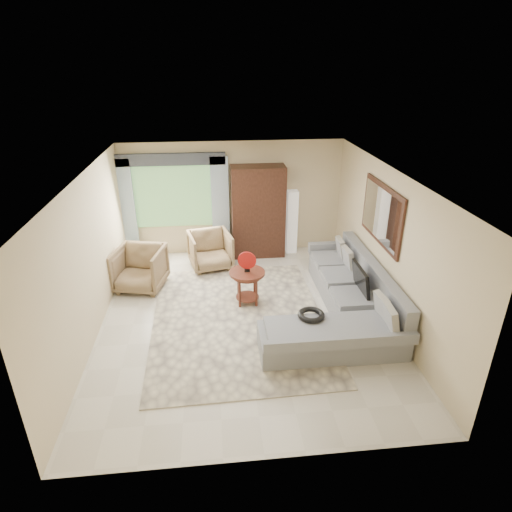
{
  "coord_description": "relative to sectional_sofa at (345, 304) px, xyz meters",
  "views": [
    {
      "loc": [
        -0.48,
        -6.47,
        4.24
      ],
      "look_at": [
        0.25,
        0.35,
        1.05
      ],
      "focal_mm": 30.0,
      "sensor_mm": 36.0,
      "label": 1
    }
  ],
  "objects": [
    {
      "name": "red_disc",
      "position": [
        -1.68,
        0.69,
        0.61
      ],
      "size": [
        0.34,
        0.11,
        0.34
      ],
      "primitive_type": "cylinder",
      "rotation": [
        1.57,
        0.0,
        -0.24
      ],
      "color": "#AA1511",
      "rests_on": "coffee_table"
    },
    {
      "name": "coffee_table",
      "position": [
        -1.68,
        0.69,
        0.07
      ],
      "size": [
        0.66,
        0.66,
        0.66
      ],
      "rotation": [
        0.0,
        0.0,
        0.09
      ],
      "color": "#441F12",
      "rests_on": "ground"
    },
    {
      "name": "wall_mirror",
      "position": [
        0.68,
        0.53,
        1.47
      ],
      "size": [
        0.05,
        1.7,
        1.05
      ],
      "color": "black",
      "rests_on": "wall_right"
    },
    {
      "name": "valance",
      "position": [
        -3.13,
        3.08,
        1.97
      ],
      "size": [
        2.4,
        0.12,
        0.26
      ],
      "primitive_type": "cube",
      "color": "#1E232D",
      "rests_on": "wall_back"
    },
    {
      "name": "potted_plant",
      "position": [
        -3.96,
        2.65,
        0.01
      ],
      "size": [
        0.61,
        0.56,
        0.58
      ],
      "primitive_type": "imported",
      "rotation": [
        0.0,
        0.0,
        0.22
      ],
      "color": "#999999",
      "rests_on": "ground"
    },
    {
      "name": "curtain_left",
      "position": [
        -4.18,
        3.06,
        0.87
      ],
      "size": [
        0.4,
        0.08,
        2.3
      ],
      "primitive_type": "cube",
      "color": "#9EB7CC",
      "rests_on": "ground"
    },
    {
      "name": "window",
      "position": [
        -3.13,
        3.15,
        1.12
      ],
      "size": [
        1.8,
        0.04,
        1.4
      ],
      "primitive_type": "cube",
      "color": "#669E59",
      "rests_on": "wall_back"
    },
    {
      "name": "armoire",
      "position": [
        -1.23,
        2.9,
        0.77
      ],
      "size": [
        1.2,
        0.55,
        2.1
      ],
      "primitive_type": "cube",
      "color": "black",
      "rests_on": "ground"
    },
    {
      "name": "curtain_right",
      "position": [
        -2.08,
        3.06,
        0.87
      ],
      "size": [
        0.4,
        0.08,
        2.3
      ],
      "primitive_type": "cube",
      "color": "#9EB7CC",
      "rests_on": "ground"
    },
    {
      "name": "armchair_right",
      "position": [
        -2.35,
        2.31,
        0.12
      ],
      "size": [
        1.04,
        1.06,
        0.81
      ],
      "primitive_type": "imported",
      "rotation": [
        0.0,
        0.0,
        0.22
      ],
      "color": "#9E7D56",
      "rests_on": "ground"
    },
    {
      "name": "floor_lamp",
      "position": [
        -0.43,
        2.96,
        0.47
      ],
      "size": [
        0.24,
        0.24,
        1.5
      ],
      "primitive_type": "cube",
      "color": "silver",
      "rests_on": "ground"
    },
    {
      "name": "sectional_sofa",
      "position": [
        0.0,
        0.0,
        0.0
      ],
      "size": [
        2.3,
        3.46,
        0.9
      ],
      "color": "gray",
      "rests_on": "ground"
    },
    {
      "name": "armchair_left",
      "position": [
        -3.75,
        1.51,
        0.15
      ],
      "size": [
        1.1,
        1.12,
        0.86
      ],
      "primitive_type": "imported",
      "rotation": [
        0.0,
        0.0,
        -0.22
      ],
      "color": "brown",
      "rests_on": "ground"
    },
    {
      "name": "garden_hose",
      "position": [
        -0.78,
        -0.69,
        0.26
      ],
      "size": [
        0.43,
        0.43,
        0.09
      ],
      "primitive_type": "torus",
      "color": "black",
      "rests_on": "sectional_sofa"
    },
    {
      "name": "ground",
      "position": [
        -1.78,
        0.18,
        -0.28
      ],
      "size": [
        6.0,
        6.0,
        0.0
      ],
      "primitive_type": "plane",
      "color": "silver",
      "rests_on": "ground"
    },
    {
      "name": "area_rug",
      "position": [
        -1.89,
        0.13,
        -0.27
      ],
      "size": [
        3.08,
        4.06,
        0.02
      ],
      "primitive_type": "cube",
      "rotation": [
        0.0,
        0.0,
        0.02
      ],
      "color": "beige",
      "rests_on": "ground"
    },
    {
      "name": "tv_screen",
      "position": [
        0.27,
        0.08,
        0.44
      ],
      "size": [
        0.14,
        0.74,
        0.48
      ],
      "primitive_type": "cube",
      "rotation": [
        0.0,
        -0.17,
        0.0
      ],
      "color": "black",
      "rests_on": "sectional_sofa"
    }
  ]
}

